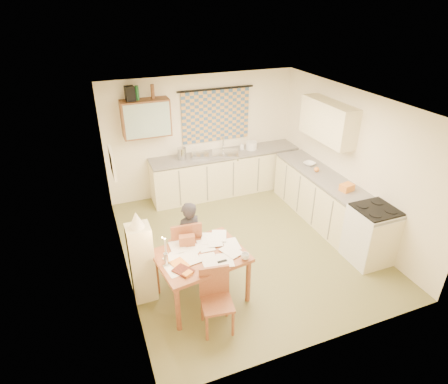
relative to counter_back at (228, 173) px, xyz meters
name	(u,v)px	position (x,y,z in m)	size (l,w,h in m)	color
floor	(244,245)	(-0.47, -1.95, -0.46)	(4.00, 4.50, 0.02)	olive
ceiling	(249,101)	(-0.47, -1.95, 2.06)	(4.00, 4.50, 0.02)	white
wall_back	(202,136)	(-0.47, 0.31, 0.80)	(4.00, 0.02, 2.50)	#FAEDCB
wall_front	(332,265)	(-0.47, -4.21, 0.80)	(4.00, 0.02, 2.50)	#FAEDCB
wall_left	(117,203)	(-2.48, -1.95, 0.80)	(0.02, 4.50, 2.50)	#FAEDCB
wall_right	(351,162)	(1.54, -1.95, 0.80)	(0.02, 4.50, 2.50)	#FAEDCB
window_blind	(216,116)	(-0.17, 0.27, 1.20)	(1.45, 0.03, 1.05)	#395981
curtain_rod	(216,89)	(-0.17, 0.25, 1.75)	(0.04, 0.04, 1.60)	black
wall_cabinet	(146,118)	(-1.62, 0.13, 1.35)	(0.90, 0.34, 0.70)	brown
wall_cabinet_glass	(148,121)	(-1.62, -0.04, 1.35)	(0.84, 0.02, 0.64)	#99B2A5
upper_cabinet_right	(328,121)	(1.36, -1.40, 1.40)	(0.34, 1.30, 0.70)	beige
framed_print	(112,163)	(-2.44, -1.55, 1.25)	(0.04, 0.50, 0.40)	beige
print_canvas	(114,162)	(-2.41, -1.55, 1.25)	(0.01, 0.42, 0.32)	silver
counter_back	(228,173)	(0.00, 0.00, 0.00)	(3.30, 0.62, 0.92)	beige
counter_right	(328,203)	(1.23, -1.88, 0.00)	(0.62, 2.95, 0.92)	beige
stove	(371,235)	(1.23, -3.04, 0.03)	(0.62, 0.62, 0.97)	white
sink	(225,155)	(-0.07, 0.00, 0.43)	(0.55, 0.45, 0.10)	silver
tap	(223,144)	(-0.04, 0.18, 0.61)	(0.03, 0.03, 0.28)	silver
dish_rack	(200,155)	(-0.62, 0.00, 0.50)	(0.35, 0.30, 0.06)	silver
kettle	(182,154)	(-1.00, 0.00, 0.59)	(0.18, 0.18, 0.24)	silver
mixing_bowl	(251,146)	(0.54, 0.00, 0.55)	(0.24, 0.24, 0.16)	white
soap_bottle	(242,146)	(0.33, 0.05, 0.55)	(0.08, 0.09, 0.17)	white
bowl	(309,164)	(1.23, -1.18, 0.50)	(0.28, 0.28, 0.05)	white
orange_bag	(347,187)	(1.23, -2.32, 0.53)	(0.22, 0.16, 0.12)	orange
fruit_orange	(317,169)	(1.18, -1.49, 0.52)	(0.10, 0.10, 0.10)	orange
speaker	(130,94)	(-1.86, 0.13, 1.83)	(0.16, 0.20, 0.26)	black
bottle_green	(137,93)	(-1.73, 0.13, 1.83)	(0.07, 0.07, 0.26)	#195926
bottle_brown	(153,92)	(-1.45, 0.13, 1.83)	(0.07, 0.07, 0.26)	brown
dining_table	(202,276)	(-1.55, -2.88, -0.07)	(1.29, 1.05, 0.75)	brown
chair_far	(186,256)	(-1.61, -2.29, -0.15)	(0.48, 0.48, 0.99)	brown
chair_near	(217,311)	(-1.54, -3.48, -0.19)	(0.44, 0.44, 0.86)	brown
person	(189,239)	(-1.55, -2.31, 0.17)	(0.52, 0.42, 1.24)	black
shelf_stand	(142,263)	(-2.31, -2.58, 0.14)	(0.32, 0.30, 1.19)	beige
lampshade	(136,220)	(-2.31, -2.58, 0.85)	(0.20, 0.20, 0.22)	beige
letter_rack	(187,241)	(-1.66, -2.62, 0.38)	(0.22, 0.10, 0.16)	brown
mug	(245,256)	(-1.03, -3.19, 0.34)	(0.12, 0.12, 0.09)	white
magazine	(178,275)	(-1.94, -3.19, 0.31)	(0.29, 0.31, 0.02)	maroon
book	(174,267)	(-1.96, -3.02, 0.31)	(0.25, 0.29, 0.02)	orange
orange_box	(188,274)	(-1.83, -3.22, 0.32)	(0.12, 0.08, 0.04)	orange
eyeglasses	(222,262)	(-1.34, -3.14, 0.31)	(0.13, 0.04, 0.02)	black
candle_holder	(166,259)	(-2.03, -2.92, 0.39)	(0.06, 0.06, 0.18)	silver
candle	(165,246)	(-2.02, -2.91, 0.59)	(0.02, 0.02, 0.22)	white
candle_flame	(162,238)	(-2.05, -2.90, 0.71)	(0.02, 0.02, 0.02)	#FFCC66
papers	(203,251)	(-1.50, -2.83, 0.31)	(1.13, 0.89, 0.02)	white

